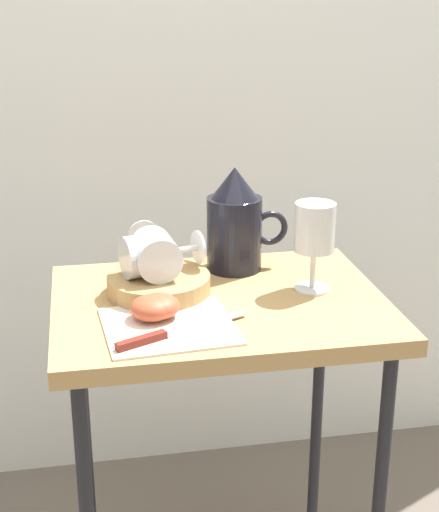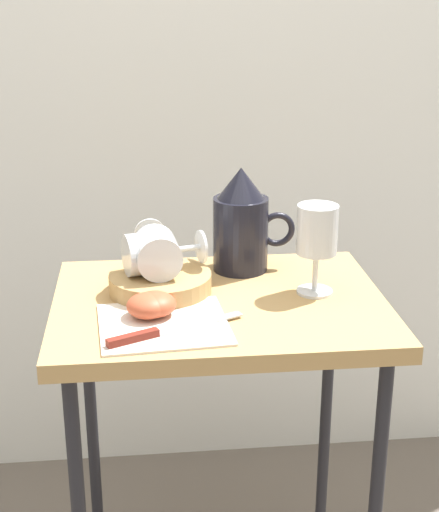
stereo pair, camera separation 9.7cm
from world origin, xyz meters
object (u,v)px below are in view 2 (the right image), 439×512
object	(u,v)px
table	(220,340)
wine_glass_tipped_near	(157,252)
wine_glass_tipped_far	(150,253)
knife	(156,333)
pitcher	(241,229)
apple_half_left	(148,306)
basket_tray	(160,283)
wine_glass_upright	(317,235)
apple_half_right	(155,304)

from	to	relation	value
table	wine_glass_tipped_near	bearing A→B (deg)	156.29
wine_glass_tipped_far	knife	world-z (taller)	wine_glass_tipped_far
pitcher	apple_half_left	bearing A→B (deg)	-130.53
basket_tray	wine_glass_upright	distance (m)	0.29
wine_glass_tipped_far	apple_half_left	size ratio (longest dim) A/B	2.16
basket_tray	wine_glass_tipped_far	xyz separation A→B (m)	(-0.02, 0.01, 0.06)
pitcher	wine_glass_tipped_near	bearing A→B (deg)	-149.36
table	knife	xyz separation A→B (m)	(-0.11, -0.14, 0.09)
basket_tray	apple_half_right	size ratio (longest dim) A/B	2.55
apple_half_left	basket_tray	bearing A→B (deg)	78.27
wine_glass_upright	apple_half_left	xyz separation A→B (m)	(-0.30, -0.08, -0.08)
apple_half_left	apple_half_right	xyz separation A→B (m)	(0.01, 0.00, 0.00)
wine_glass_tipped_near	wine_glass_tipped_far	bearing A→B (deg)	170.62
table	basket_tray	bearing A→B (deg)	156.77
table	pitcher	bearing A→B (deg)	68.39
table	wine_glass_tipped_far	xyz separation A→B (m)	(-0.12, 0.05, 0.15)
pitcher	wine_glass_tipped_far	world-z (taller)	pitcher
table	wine_glass_tipped_near	xyz separation A→B (m)	(-0.11, 0.05, 0.15)
apple_half_right	knife	distance (m)	0.08
wine_glass_upright	wine_glass_tipped_near	xyz separation A→B (m)	(-0.28, 0.03, -0.03)
knife	apple_half_left	bearing A→B (deg)	98.50
wine_glass_upright	apple_half_right	distance (m)	0.31
wine_glass_tipped_near	knife	xyz separation A→B (m)	(-0.01, -0.19, -0.07)
basket_tray	knife	size ratio (longest dim) A/B	0.82
basket_tray	knife	world-z (taller)	basket_tray
table	knife	size ratio (longest dim) A/B	3.31
basket_tray	knife	bearing A→B (deg)	-93.88
table	wine_glass_tipped_far	size ratio (longest dim) A/B	4.76
table	basket_tray	distance (m)	0.15
apple_half_right	pitcher	bearing A→B (deg)	50.50
table	wine_glass_tipped_near	distance (m)	0.19
knife	pitcher	bearing A→B (deg)	59.08
wine_glass_tipped_near	apple_half_left	world-z (taller)	wine_glass_tipped_near
wine_glass_tipped_far	apple_half_right	bearing A→B (deg)	-88.05
wine_glass_tipped_near	table	bearing A→B (deg)	-23.71
table	wine_glass_tipped_far	world-z (taller)	wine_glass_tipped_far
apple_half_right	table	bearing A→B (deg)	29.40
table	pitcher	world-z (taller)	pitcher
wine_glass_upright	pitcher	bearing A→B (deg)	131.24
basket_tray	wine_glass_upright	size ratio (longest dim) A/B	1.13
wine_glass_upright	apple_half_left	distance (m)	0.32
table	wine_glass_tipped_near	world-z (taller)	wine_glass_tipped_near
pitcher	basket_tray	bearing A→B (deg)	-147.82
pitcher	wine_glass_tipped_far	size ratio (longest dim) A/B	1.30
table	apple_half_right	size ratio (longest dim) A/B	10.25
pitcher	knife	xyz separation A→B (m)	(-0.17, -0.28, -0.07)
table	apple_half_right	distance (m)	0.17
pitcher	wine_glass_tipped_near	xyz separation A→B (m)	(-0.16, -0.10, -0.01)
apple_half_right	wine_glass_tipped_near	bearing A→B (deg)	85.72
table	knife	bearing A→B (deg)	-128.79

